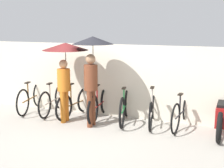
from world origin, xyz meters
name	(u,v)px	position (x,y,z in m)	size (l,w,h in m)	color
ground_plane	(77,135)	(0.00, 0.00, 0.00)	(30.00, 30.00, 0.00)	#9E998E
back_wall	(105,80)	(0.00, 1.68, 0.95)	(13.06, 0.12, 1.90)	beige
parked_bicycle_0	(31,98)	(-2.08, 1.29, 0.38)	(0.48, 1.74, 0.98)	black
parked_bicycle_1	(53,100)	(-1.39, 1.30, 0.38)	(0.44, 1.72, 1.04)	black
parked_bicycle_2	(75,103)	(-0.69, 1.25, 0.36)	(0.44, 1.63, 1.04)	black
parked_bicycle_3	(100,104)	(0.00, 1.28, 0.39)	(0.44, 1.79, 1.11)	black
parked_bicycle_4	(125,107)	(0.69, 1.26, 0.39)	(0.50, 1.71, 1.07)	black
parked_bicycle_5	(152,110)	(1.38, 1.29, 0.37)	(0.44, 1.66, 1.06)	black
parked_bicycle_6	(182,112)	(2.08, 1.36, 0.37)	(0.44, 1.74, 1.10)	black
pedestrian_leading	(65,58)	(-0.73, 0.85, 1.60)	(1.14, 1.14, 1.97)	#C66B1E
pedestrian_center	(92,57)	(0.04, 0.76, 1.66)	(0.97, 0.97, 2.14)	brown
motorcycle	(222,116)	(2.98, 1.33, 0.38)	(0.58, 2.09, 0.90)	black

